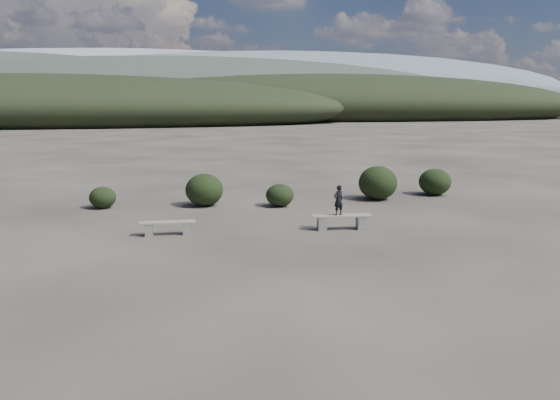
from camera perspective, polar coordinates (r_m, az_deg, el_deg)
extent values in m
plane|color=#2C2722|center=(12.94, -0.24, -7.63)|extent=(1200.00, 1200.00, 0.00)
cube|color=gray|center=(16.84, -13.53, -3.04)|extent=(0.23, 0.33, 0.37)
cube|color=gray|center=(16.81, -9.75, -2.93)|extent=(0.23, 0.33, 0.37)
cube|color=gray|center=(16.77, -11.67, -2.29)|extent=(1.67, 0.36, 0.05)
cube|color=gray|center=(17.15, 4.40, -2.46)|extent=(0.29, 0.39, 0.42)
cube|color=gray|center=(17.42, 8.46, -2.35)|extent=(0.29, 0.39, 0.42)
cube|color=gray|center=(17.22, 6.46, -1.64)|extent=(1.91, 0.55, 0.05)
imported|color=black|center=(17.11, 6.12, -0.01)|extent=(0.41, 0.34, 0.95)
ellipsoid|color=black|center=(21.65, -18.04, 0.26)|extent=(0.99, 0.99, 0.81)
ellipsoid|color=black|center=(21.20, -7.91, 1.06)|extent=(1.45, 1.45, 1.25)
ellipsoid|color=black|center=(20.92, -0.02, 0.51)|extent=(1.08, 1.08, 0.87)
ellipsoid|color=black|center=(22.71, 10.19, 1.78)|extent=(1.58, 1.58, 1.38)
ellipsoid|color=black|center=(24.40, 15.89, 1.84)|extent=(1.37, 1.37, 1.14)
ellipsoid|color=black|center=(104.61, -23.68, 8.70)|extent=(110.00, 40.00, 12.00)
ellipsoid|color=black|center=(127.67, 6.22, 9.82)|extent=(120.00, 44.00, 14.00)
ellipsoid|color=#313A30|center=(172.12, -10.26, 10.56)|extent=(190.00, 64.00, 24.00)
ellipsoid|color=slate|center=(320.42, 2.24, 11.30)|extent=(340.00, 110.00, 44.00)
ellipsoid|color=#8C959E|center=(413.13, -14.97, 11.10)|extent=(460.00, 140.00, 56.00)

